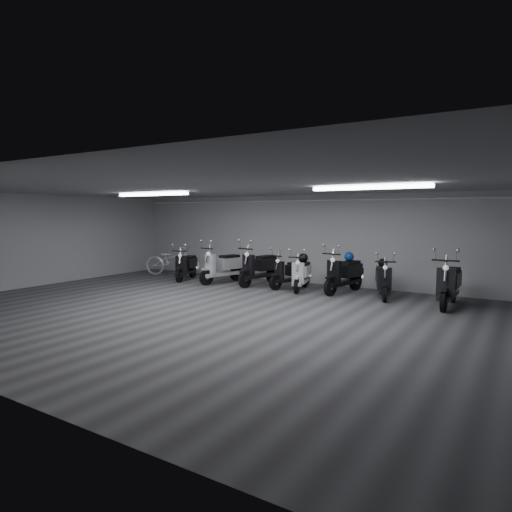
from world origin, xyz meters
The scene contains 19 objects.
floor centered at (0.00, 0.00, -0.01)m, with size 14.00×10.00×0.01m, color #3D3D40.
ceiling centered at (0.00, 0.00, 2.80)m, with size 14.00×10.00×0.01m, color gray.
back_wall centered at (0.00, 5.00, 1.40)m, with size 14.00×0.01×2.80m, color #AEAEB1.
left_wall centered at (-7.00, 0.00, 1.40)m, with size 0.01×10.00×2.80m, color #AEAEB1.
fluor_strip_left centered at (-3.00, 1.00, 2.74)m, with size 2.40×0.18×0.08m, color white.
fluor_strip_right centered at (3.00, 1.00, 2.74)m, with size 2.40×0.18×0.08m, color white.
conduit centered at (0.00, 4.92, 2.62)m, with size 0.05×0.05×13.60m, color white.
scooter_0 centered at (-3.92, 3.39, 0.63)m, with size 0.57×1.70×1.26m, color black, non-canonical shape.
scooter_2 centered at (-2.53, 3.52, 0.71)m, with size 0.64×1.91×1.42m, color silver, non-canonical shape.
scooter_3 centered at (-1.29, 3.77, 0.73)m, with size 0.65×1.95×1.45m, color black, non-canonical shape.
scooter_5 centered at (-0.23, 3.79, 0.62)m, with size 0.55×1.66×1.24m, color black, non-canonical shape.
scooter_6 centered at (0.22, 3.63, 0.63)m, with size 0.56×1.69×1.25m, color silver, non-canonical shape.
scooter_7 centered at (1.41, 3.86, 0.71)m, with size 0.63×1.90×1.41m, color black, non-canonical shape.
scooter_8 centered at (2.56, 3.70, 0.63)m, with size 0.57×1.70×1.27m, color black, non-canonical shape.
scooter_9 centered at (4.20, 3.42, 0.73)m, with size 0.65×1.95×1.45m, color black, non-canonical shape.
bicycle centered at (-5.06, 3.98, 0.66)m, with size 0.71×2.03×1.31m, color white.
helmet_0 centered at (2.47, 3.93, 0.91)m, with size 0.24×0.24×0.24m, color black.
helmet_1 centered at (1.47, 4.12, 1.01)m, with size 0.26×0.26×0.26m, color navy.
helmet_2 centered at (0.16, 3.86, 0.92)m, with size 0.28×0.28×0.28m, color black.
Camera 1 is at (5.77, -7.78, 2.22)m, focal length 31.02 mm.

